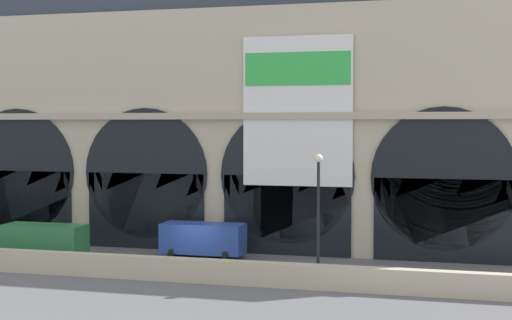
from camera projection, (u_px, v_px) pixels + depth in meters
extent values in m
plane|color=slate|center=(189.00, 265.00, 44.86)|extent=(200.00, 200.00, 0.00)
cube|color=beige|center=(161.00, 269.00, 40.62)|extent=(90.00, 0.70, 1.26)
cube|color=beige|center=(226.00, 130.00, 51.74)|extent=(50.72, 5.08, 16.03)
cube|color=black|center=(18.00, 207.00, 53.30)|extent=(8.34, 0.20, 5.12)
cylinder|color=black|center=(18.00, 171.00, 53.18)|extent=(8.78, 0.20, 8.78)
cube|color=black|center=(146.00, 211.00, 50.78)|extent=(8.34, 0.20, 5.12)
cylinder|color=black|center=(145.00, 173.00, 50.65)|extent=(8.78, 0.20, 8.78)
cube|color=black|center=(286.00, 216.00, 48.25)|extent=(8.34, 0.20, 5.12)
cylinder|color=black|center=(287.00, 176.00, 48.12)|extent=(8.78, 0.20, 8.78)
cube|color=black|center=(443.00, 221.00, 45.72)|extent=(8.34, 0.20, 5.12)
cylinder|color=black|center=(443.00, 179.00, 45.59)|extent=(8.78, 0.20, 8.78)
cube|color=white|center=(297.00, 111.00, 47.62)|extent=(7.08, 0.12, 9.53)
cube|color=green|center=(297.00, 69.00, 47.41)|extent=(6.80, 0.04, 2.11)
cube|color=#B6AB91|center=(214.00, 116.00, 49.10)|extent=(50.72, 0.50, 0.44)
cube|color=#2D7A42|center=(44.00, 239.00, 46.66)|extent=(5.20, 2.00, 1.86)
cylinder|color=black|center=(11.00, 255.00, 46.29)|extent=(0.28, 0.68, 0.68)
cylinder|color=black|center=(27.00, 251.00, 48.03)|extent=(0.28, 0.68, 0.68)
cylinder|color=black|center=(63.00, 258.00, 45.38)|extent=(0.28, 0.68, 0.68)
cylinder|color=black|center=(77.00, 253.00, 47.11)|extent=(0.28, 0.68, 0.68)
cube|color=#28479E|center=(203.00, 238.00, 47.18)|extent=(5.20, 2.00, 1.86)
cylinder|color=black|center=(172.00, 254.00, 46.82)|extent=(0.28, 0.68, 0.68)
cylinder|color=black|center=(182.00, 249.00, 48.55)|extent=(0.28, 0.68, 0.68)
cylinder|color=black|center=(226.00, 257.00, 45.90)|extent=(0.28, 0.68, 0.68)
cylinder|color=black|center=(234.00, 252.00, 47.64)|extent=(0.28, 0.68, 0.68)
cylinder|color=black|center=(318.00, 224.00, 39.06)|extent=(0.16, 0.16, 6.50)
sphere|color=#F2EDCC|center=(318.00, 158.00, 38.89)|extent=(0.44, 0.44, 0.44)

